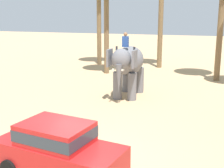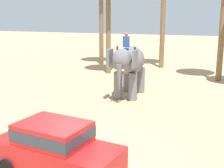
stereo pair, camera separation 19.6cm
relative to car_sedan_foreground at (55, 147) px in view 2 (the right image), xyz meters
name	(u,v)px [view 2 (the right image)]	position (x,y,z in m)	size (l,w,h in m)	color
ground_plane	(81,165)	(0.48, 0.82, -0.93)	(120.00, 120.00, 0.00)	tan
car_sedan_foreground	(55,147)	(0.00, 0.00, 0.00)	(4.33, 2.38, 1.70)	red
elephant_with_mahout	(129,64)	(-0.35, 9.62, 1.06)	(1.63, 3.87, 3.88)	slate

